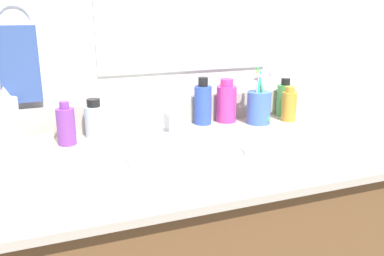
{
  "coord_description": "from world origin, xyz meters",
  "views": [
    {
      "loc": [
        -0.38,
        -0.97,
        1.16
      ],
      "look_at": [
        -0.0,
        0.0,
        0.85
      ],
      "focal_mm": 38.17,
      "sensor_mm": 36.0,
      "label": 1
    }
  ],
  "objects_px": {
    "bottle_toner_green": "(285,99)",
    "cup_blue_plastic": "(259,106)",
    "bottle_soap_pink": "(226,102)",
    "bottle_cream_purple": "(66,126)",
    "bottle_gel_clear": "(95,120)",
    "bottle_lotion_white": "(8,119)",
    "bottle_oil_amber": "(289,105)",
    "hand_towel": "(19,64)",
    "soap_bar": "(39,141)",
    "bottle_shampoo_blue": "(203,104)",
    "faucet": "(167,125)"
  },
  "relations": [
    {
      "from": "bottle_toner_green",
      "to": "cup_blue_plastic",
      "type": "height_order",
      "value": "cup_blue_plastic"
    },
    {
      "from": "bottle_soap_pink",
      "to": "bottle_cream_purple",
      "type": "bearing_deg",
      "value": -173.83
    },
    {
      "from": "bottle_gel_clear",
      "to": "bottle_lotion_white",
      "type": "xyz_separation_m",
      "value": [
        -0.24,
        0.02,
        0.02
      ]
    },
    {
      "from": "bottle_gel_clear",
      "to": "bottle_oil_amber",
      "type": "distance_m",
      "value": 0.65
    },
    {
      "from": "hand_towel",
      "to": "bottle_toner_green",
      "type": "height_order",
      "value": "hand_towel"
    },
    {
      "from": "hand_towel",
      "to": "bottle_gel_clear",
      "type": "distance_m",
      "value": 0.26
    },
    {
      "from": "bottle_cream_purple",
      "to": "bottle_lotion_white",
      "type": "height_order",
      "value": "bottle_lotion_white"
    },
    {
      "from": "bottle_gel_clear",
      "to": "cup_blue_plastic",
      "type": "bearing_deg",
      "value": -4.79
    },
    {
      "from": "bottle_oil_amber",
      "to": "soap_bar",
      "type": "distance_m",
      "value": 0.81
    },
    {
      "from": "bottle_shampoo_blue",
      "to": "bottle_gel_clear",
      "type": "bearing_deg",
      "value": -177.45
    },
    {
      "from": "faucet",
      "to": "bottle_shampoo_blue",
      "type": "relative_size",
      "value": 1.01
    },
    {
      "from": "bottle_lotion_white",
      "to": "bottle_oil_amber",
      "type": "distance_m",
      "value": 0.89
    },
    {
      "from": "bottle_toner_green",
      "to": "bottle_oil_amber",
      "type": "distance_m",
      "value": 0.07
    },
    {
      "from": "bottle_gel_clear",
      "to": "bottle_lotion_white",
      "type": "height_order",
      "value": "bottle_lotion_white"
    },
    {
      "from": "hand_towel",
      "to": "bottle_shampoo_blue",
      "type": "height_order",
      "value": "hand_towel"
    },
    {
      "from": "bottle_cream_purple",
      "to": "bottle_shampoo_blue",
      "type": "bearing_deg",
      "value": 7.37
    },
    {
      "from": "bottle_gel_clear",
      "to": "bottle_soap_pink",
      "type": "relative_size",
      "value": 0.8
    },
    {
      "from": "bottle_cream_purple",
      "to": "cup_blue_plastic",
      "type": "distance_m",
      "value": 0.62
    },
    {
      "from": "bottle_lotion_white",
      "to": "bottle_cream_purple",
      "type": "bearing_deg",
      "value": -21.18
    },
    {
      "from": "hand_towel",
      "to": "bottle_oil_amber",
      "type": "height_order",
      "value": "hand_towel"
    },
    {
      "from": "bottle_oil_amber",
      "to": "cup_blue_plastic",
      "type": "xyz_separation_m",
      "value": [
        -0.12,
        0.01,
        0.0
      ]
    },
    {
      "from": "hand_towel",
      "to": "bottle_lotion_white",
      "type": "relative_size",
      "value": 1.31
    },
    {
      "from": "bottle_oil_amber",
      "to": "bottle_soap_pink",
      "type": "bearing_deg",
      "value": 161.94
    },
    {
      "from": "hand_towel",
      "to": "bottle_cream_purple",
      "type": "distance_m",
      "value": 0.23
    },
    {
      "from": "bottle_oil_amber",
      "to": "soap_bar",
      "type": "bearing_deg",
      "value": 177.95
    },
    {
      "from": "hand_towel",
      "to": "soap_bar",
      "type": "relative_size",
      "value": 3.44
    },
    {
      "from": "bottle_cream_purple",
      "to": "bottle_soap_pink",
      "type": "bearing_deg",
      "value": 6.17
    },
    {
      "from": "bottle_gel_clear",
      "to": "bottle_soap_pink",
      "type": "xyz_separation_m",
      "value": [
        0.45,
        0.02,
        0.01
      ]
    },
    {
      "from": "bottle_cream_purple",
      "to": "soap_bar",
      "type": "bearing_deg",
      "value": 165.7
    },
    {
      "from": "bottle_gel_clear",
      "to": "bottle_oil_amber",
      "type": "height_order",
      "value": "bottle_oil_amber"
    },
    {
      "from": "faucet",
      "to": "bottle_gel_clear",
      "type": "bearing_deg",
      "value": 166.43
    },
    {
      "from": "bottle_soap_pink",
      "to": "soap_bar",
      "type": "bearing_deg",
      "value": -176.4
    },
    {
      "from": "hand_towel",
      "to": "cup_blue_plastic",
      "type": "height_order",
      "value": "hand_towel"
    },
    {
      "from": "bottle_toner_green",
      "to": "bottle_shampoo_blue",
      "type": "bearing_deg",
      "value": 179.44
    },
    {
      "from": "bottle_cream_purple",
      "to": "bottle_gel_clear",
      "type": "height_order",
      "value": "bottle_cream_purple"
    },
    {
      "from": "bottle_toner_green",
      "to": "bottle_soap_pink",
      "type": "bearing_deg",
      "value": 179.25
    },
    {
      "from": "faucet",
      "to": "bottle_toner_green",
      "type": "distance_m",
      "value": 0.47
    },
    {
      "from": "bottle_cream_purple",
      "to": "bottle_soap_pink",
      "type": "relative_size",
      "value": 0.86
    },
    {
      "from": "bottle_toner_green",
      "to": "soap_bar",
      "type": "bearing_deg",
      "value": -177.59
    },
    {
      "from": "faucet",
      "to": "soap_bar",
      "type": "bearing_deg",
      "value": 175.55
    },
    {
      "from": "bottle_gel_clear",
      "to": "bottle_lotion_white",
      "type": "distance_m",
      "value": 0.24
    },
    {
      "from": "faucet",
      "to": "bottle_lotion_white",
      "type": "height_order",
      "value": "bottle_lotion_white"
    },
    {
      "from": "bottle_lotion_white",
      "to": "bottle_soap_pink",
      "type": "relative_size",
      "value": 1.14
    },
    {
      "from": "bottle_soap_pink",
      "to": "cup_blue_plastic",
      "type": "height_order",
      "value": "cup_blue_plastic"
    },
    {
      "from": "hand_towel",
      "to": "bottle_shampoo_blue",
      "type": "xyz_separation_m",
      "value": [
        0.55,
        -0.06,
        -0.15
      ]
    },
    {
      "from": "bottle_gel_clear",
      "to": "bottle_oil_amber",
      "type": "xyz_separation_m",
      "value": [
        0.65,
        -0.05,
        0.0
      ]
    },
    {
      "from": "bottle_toner_green",
      "to": "bottle_lotion_white",
      "type": "xyz_separation_m",
      "value": [
        -0.91,
        0.0,
        0.01
      ]
    },
    {
      "from": "bottle_lotion_white",
      "to": "bottle_soap_pink",
      "type": "xyz_separation_m",
      "value": [
        0.68,
        -0.0,
        -0.01
      ]
    },
    {
      "from": "cup_blue_plastic",
      "to": "soap_bar",
      "type": "height_order",
      "value": "cup_blue_plastic"
    },
    {
      "from": "faucet",
      "to": "bottle_cream_purple",
      "type": "xyz_separation_m",
      "value": [
        -0.3,
        0.01,
        0.03
      ]
    }
  ]
}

